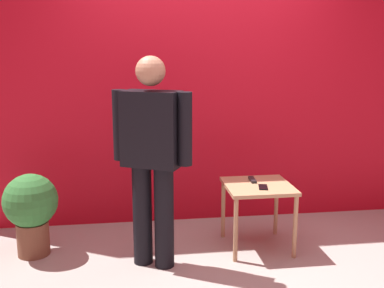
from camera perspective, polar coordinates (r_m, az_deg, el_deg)
name	(u,v)px	position (r m, az deg, el deg)	size (l,w,h in m)	color
ground_plane	(226,281)	(3.57, 4.26, -16.45)	(12.00, 12.00, 0.00)	#9E9991
back_wall_red	(200,65)	(4.45, 0.95, 9.76)	(4.42, 0.12, 3.05)	#B30E1F
standing_person	(152,152)	(3.50, -4.95, -0.98)	(0.62, 0.39, 1.63)	black
side_table	(258,194)	(3.95, 8.15, -6.07)	(0.55, 0.55, 0.56)	tan
cell_phone	(263,187)	(3.85, 8.76, -5.28)	(0.07, 0.14, 0.01)	black
tv_remote	(252,180)	(4.03, 7.45, -4.38)	(0.04, 0.17, 0.02)	black
potted_plant	(31,208)	(4.02, -19.25, -7.42)	(0.44, 0.44, 0.69)	brown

